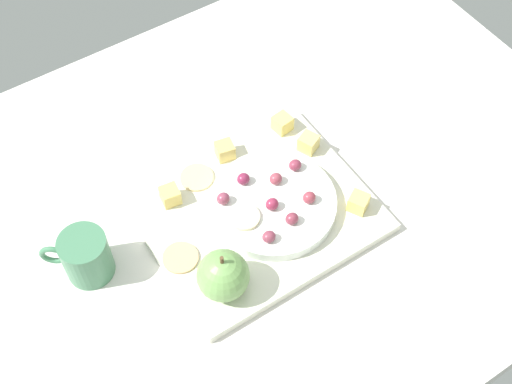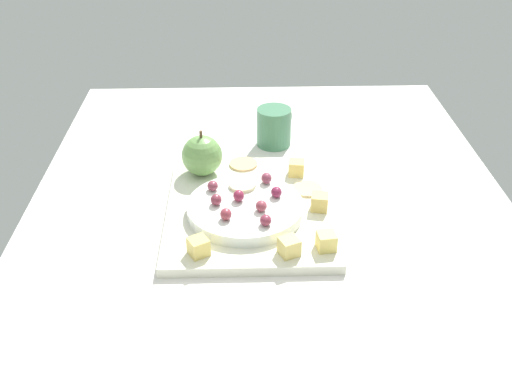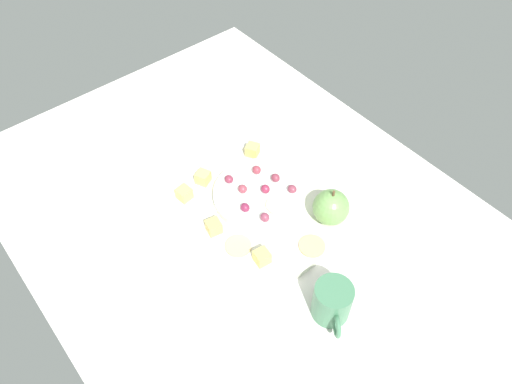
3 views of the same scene
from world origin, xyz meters
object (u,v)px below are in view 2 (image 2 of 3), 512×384
object	(u,v)px
grape_0	(276,192)
grape_2	(239,197)
serving_dish	(245,208)
grape_5	(216,200)
cup	(274,127)
cheese_cube_1	(326,241)
cracker_1	(307,189)
grape_7	(266,220)
cheese_cube_2	(296,168)
grape_3	(226,214)
apple_whole	(202,156)
grape_6	(213,186)
grape_4	(266,178)
platter	(249,209)
cracker_0	(243,164)
apple_slice_0	(242,185)
grape_1	(261,206)
cheese_cube_0	(198,247)
cheese_cube_4	(289,247)
cheese_cube_3	(320,204)

from	to	relation	value
grape_0	grape_2	bearing A→B (deg)	103.62
serving_dish	grape_5	size ratio (longest dim) A/B	9.54
cup	serving_dish	bearing A→B (deg)	167.17
cheese_cube_1	grape_5	bearing A→B (deg)	59.72
grape_0	grape_5	xyz separation A→B (cm)	(-2.03, 9.69, 0.03)
cracker_1	grape_7	world-z (taller)	grape_7
cracker_1	cup	world-z (taller)	cup
cheese_cube_2	grape_3	xyz separation A→B (cm)	(-16.38, 12.26, 1.43)
cheese_cube_1	grape_0	distance (cm)	13.45
apple_whole	grape_6	distance (cm)	9.08
grape_4	grape_2	bearing A→B (deg)	141.23
platter	cracker_0	distance (cm)	13.53
serving_dish	grape_6	bearing A→B (deg)	50.84
apple_slice_0	grape_5	bearing A→B (deg)	141.64
cheese_cube_1	cracker_0	world-z (taller)	cheese_cube_1
grape_2	grape_7	world-z (taller)	grape_2
cracker_0	apple_slice_0	distance (cm)	10.74
grape_1	cheese_cube_1	bearing A→B (deg)	-129.14
platter	grape_0	distance (cm)	5.62
grape_2	apple_slice_0	distance (cm)	4.86
cheese_cube_1	grape_6	bearing A→B (deg)	50.74
serving_dish	grape_4	xyz separation A→B (cm)	(6.29, -3.68, 1.84)
serving_dish	grape_7	bearing A→B (deg)	-153.04
grape_1	grape_6	distance (cm)	10.05
grape_1	platter	bearing A→B (deg)	21.73
cheese_cube_0	cup	bearing A→B (deg)	-19.20
cheese_cube_2	grape_4	xyz separation A→B (cm)	(-5.83, 5.60, 1.44)
apple_whole	grape_5	bearing A→B (deg)	-167.96
cheese_cube_1	grape_1	size ratio (longest dim) A/B	1.35
cheese_cube_0	cup	world-z (taller)	cup
grape_0	apple_slice_0	xyz separation A→B (cm)	(3.30, 5.47, -0.56)
cracker_1	grape_5	world-z (taller)	grape_5
cheese_cube_0	grape_3	world-z (taller)	grape_3
serving_dish	apple_whole	world-z (taller)	apple_whole
cheese_cube_0	grape_1	bearing A→B (deg)	-48.42
grape_4	apple_slice_0	distance (cm)	4.23
cheese_cube_1	grape_5	xyz separation A→B (cm)	(9.56, 16.37, 1.41)
apple_slice_0	grape_1	bearing A→B (deg)	-158.63
cracker_1	grape_7	distance (cm)	15.11
cheese_cube_4	grape_2	world-z (taller)	grape_2
cheese_cube_3	apple_slice_0	world-z (taller)	cheese_cube_3
cheese_cube_0	grape_4	distance (cm)	19.84
grape_4	grape_3	bearing A→B (deg)	147.74
serving_dish	grape_1	world-z (taller)	grape_1
grape_1	serving_dish	bearing A→B (deg)	50.08
cracker_0	grape_5	xyz separation A→B (cm)	(-15.89, 4.48, 2.54)
serving_dish	grape_1	size ratio (longest dim) A/B	9.54
cheese_cube_3	grape_4	distance (cm)	10.34
platter	apple_slice_0	world-z (taller)	apple_slice_0
grape_2	grape_4	bearing A→B (deg)	-38.77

